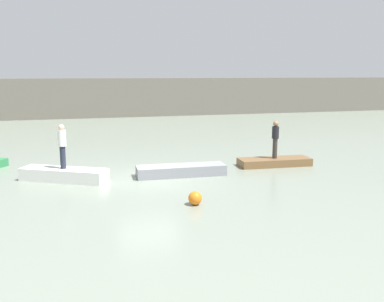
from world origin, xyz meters
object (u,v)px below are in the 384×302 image
object	(u,v)px
rowboat_brown	(274,162)
person_white_shirt	(62,144)
rowboat_white	(64,175)
person_dark_shirt	(275,137)
rowboat_grey	(181,170)
mooring_buoy	(195,198)

from	to	relation	value
rowboat_brown	person_white_shirt	xyz separation A→B (m)	(-9.46, -0.27, 1.33)
rowboat_white	person_dark_shirt	xyz separation A→B (m)	(9.46, 0.27, 1.09)
rowboat_brown	person_dark_shirt	bearing A→B (deg)	10.57
rowboat_brown	person_white_shirt	size ratio (longest dim) A/B	1.89
rowboat_brown	person_dark_shirt	world-z (taller)	person_dark_shirt
person_dark_shirt	rowboat_grey	bearing A→B (deg)	-171.52
rowboat_grey	rowboat_white	bearing A→B (deg)	177.18
person_white_shirt	mooring_buoy	xyz separation A→B (m)	(4.21, -4.46, -1.28)
person_white_shirt	rowboat_grey	bearing A→B (deg)	-5.12
person_dark_shirt	person_white_shirt	distance (m)	9.47
rowboat_grey	rowboat_brown	world-z (taller)	rowboat_grey
rowboat_white	rowboat_brown	distance (m)	9.47
rowboat_white	mooring_buoy	bearing A→B (deg)	-17.50
rowboat_white	rowboat_brown	world-z (taller)	rowboat_white
rowboat_brown	rowboat_grey	bearing A→B (deg)	-168.08
rowboat_brown	rowboat_white	bearing A→B (deg)	-174.91
rowboat_grey	mooring_buoy	world-z (taller)	mooring_buoy
person_white_shirt	mooring_buoy	size ratio (longest dim) A/B	3.90
person_dark_shirt	rowboat_white	bearing A→B (deg)	-178.35
rowboat_white	mooring_buoy	distance (m)	6.13
rowboat_grey	person_white_shirt	distance (m)	4.96
rowboat_white	rowboat_brown	size ratio (longest dim) A/B	1.05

